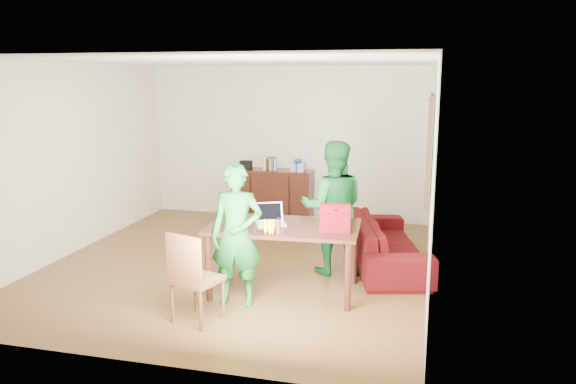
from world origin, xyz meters
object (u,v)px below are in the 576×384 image
(chair, at_px, (197,295))
(bottle, at_px, (278,226))
(person_near, at_px, (237,235))
(laptop, at_px, (271,221))
(person_far, at_px, (333,208))
(red_bag, at_px, (335,220))
(sofa, at_px, (386,242))
(table, at_px, (284,234))

(chair, distance_m, bottle, 1.15)
(person_near, height_order, laptop, person_near)
(person_near, relative_size, person_far, 0.92)
(laptop, distance_m, red_bag, 0.78)
(chair, bearing_deg, sofa, 69.92)
(table, distance_m, sofa, 1.73)
(bottle, bearing_deg, table, 94.34)
(table, bearing_deg, laptop, -178.79)
(red_bag, bearing_deg, laptop, 167.09)
(bottle, height_order, red_bag, red_bag)
(bottle, bearing_deg, red_bag, 23.60)
(laptop, xyz_separation_m, red_bag, (0.77, -0.08, 0.08))
(laptop, relative_size, bottle, 2.26)
(person_far, relative_size, red_bag, 5.12)
(laptop, relative_size, red_bag, 1.19)
(laptop, bearing_deg, chair, -142.04)
(sofa, bearing_deg, person_near, 124.22)
(person_near, bearing_deg, red_bag, 13.53)
(person_far, bearing_deg, bottle, 59.22)
(chair, xyz_separation_m, red_bag, (1.29, 0.92, 0.66))
(laptop, bearing_deg, table, -20.30)
(person_far, bearing_deg, chair, 47.43)
(sofa, bearing_deg, laptop, 121.14)
(table, relative_size, red_bag, 5.32)
(chair, relative_size, bottle, 5.46)
(red_bag, bearing_deg, sofa, 63.95)
(red_bag, bearing_deg, bottle, -163.14)
(table, xyz_separation_m, chair, (-0.67, -1.02, -0.43))
(person_far, bearing_deg, sofa, -157.43)
(person_near, distance_m, bottle, 0.47)
(laptop, xyz_separation_m, sofa, (1.25, 1.29, -0.55))
(table, bearing_deg, person_near, -135.53)
(table, relative_size, person_far, 1.04)
(table, height_order, person_far, person_far)
(person_near, bearing_deg, bottle, 7.64)
(table, bearing_deg, chair, -126.70)
(person_far, distance_m, red_bag, 0.94)
(person_near, xyz_separation_m, red_bag, (1.04, 0.37, 0.14))
(person_far, height_order, laptop, person_far)
(person_far, xyz_separation_m, red_bag, (0.18, -0.92, 0.08))
(person_near, distance_m, person_far, 1.55)
(person_near, relative_size, laptop, 3.96)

